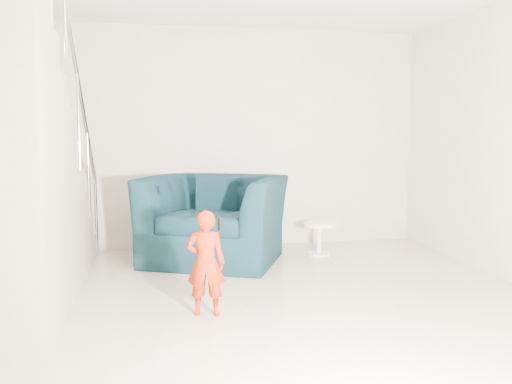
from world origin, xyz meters
The scene contains 10 objects.
floor centered at (0.00, 0.00, 0.00)m, with size 5.50×5.50×0.00m, color tan.
back_wall centered at (0.00, 2.75, 1.35)m, with size 5.00×5.00×0.00m, color #B4A592.
front_wall centered at (0.00, -2.75, 1.35)m, with size 5.00×5.00×0.00m, color #B4A592.
armchair centered at (-0.18, 1.97, 0.47)m, with size 1.45×1.27×0.94m, color black.
toddler centered at (-0.44, 0.18, 0.42)m, with size 0.30×0.20×0.83m, color #AA2305.
side_table centered at (1.05, 2.02, 0.26)m, with size 0.38×0.38×0.38m.
staircase centered at (-2.00, 0.55, 0.95)m, with size 1.02×3.03×3.62m.
cushion centered at (-0.14, 2.19, 0.72)m, with size 0.47×0.13×0.44m, color black.
throw centered at (-0.80, 2.02, 0.59)m, with size 0.05×0.48×0.53m, color black.
phone centered at (-0.33, 0.16, 0.73)m, with size 0.02×0.05×0.10m, color black.
Camera 1 is at (-0.81, -3.95, 1.43)m, focal length 38.00 mm.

